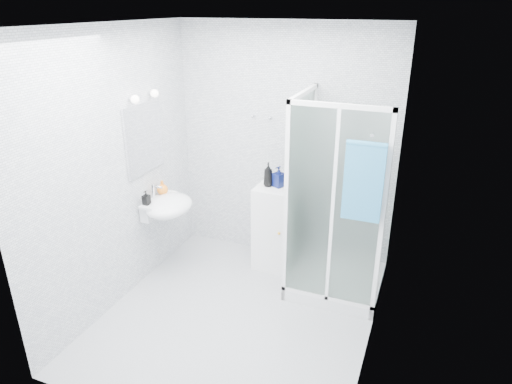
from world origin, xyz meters
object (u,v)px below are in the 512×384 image
at_px(wall_basin, 167,206).
at_px(soap_dispenser_black, 146,198).
at_px(storage_cabinet, 274,227).
at_px(soap_dispenser_orange, 162,187).
at_px(shampoo_bottle_a, 268,175).
at_px(shower_enclosure, 329,251).
at_px(shampoo_bottle_b, 279,177).
at_px(hand_towel, 364,180).

xyz_separation_m(wall_basin, soap_dispenser_black, (-0.12, -0.17, 0.14)).
relative_size(storage_cabinet, soap_dispenser_black, 6.48).
distance_m(storage_cabinet, soap_dispenser_orange, 1.28).
bearing_deg(shampoo_bottle_a, soap_dispenser_black, -145.10).
bearing_deg(soap_dispenser_orange, soap_dispenser_black, -90.72).
height_order(wall_basin, soap_dispenser_orange, soap_dispenser_orange).
bearing_deg(storage_cabinet, shampoo_bottle_a, 178.86).
bearing_deg(storage_cabinet, shower_enclosure, -17.94).
xyz_separation_m(shampoo_bottle_a, soap_dispenser_orange, (-1.03, -0.43, -0.14)).
distance_m(shower_enclosure, shampoo_bottle_a, 1.00).
bearing_deg(soap_dispenser_orange, shampoo_bottle_b, 21.83).
height_order(storage_cabinet, shampoo_bottle_b, shampoo_bottle_b).
xyz_separation_m(shower_enclosure, soap_dispenser_orange, (-1.78, -0.19, 0.49)).
distance_m(hand_towel, shampoo_bottle_a, 1.29).
height_order(wall_basin, soap_dispenser_black, wall_basin).
xyz_separation_m(shower_enclosure, hand_towel, (0.33, -0.40, 0.95)).
height_order(shower_enclosure, soap_dispenser_black, shower_enclosure).
height_order(wall_basin, shampoo_bottle_a, shampoo_bottle_a).
xyz_separation_m(shampoo_bottle_b, soap_dispenser_black, (-1.15, -0.75, -0.12)).
distance_m(shower_enclosure, storage_cabinet, 0.71).
bearing_deg(storage_cabinet, hand_towel, -31.12).
xyz_separation_m(hand_towel, shampoo_bottle_a, (-1.07, 0.64, -0.32)).
bearing_deg(soap_dispenser_black, soap_dispenser_orange, 89.28).
relative_size(shower_enclosure, soap_dispenser_orange, 13.26).
height_order(storage_cabinet, soap_dispenser_black, soap_dispenser_black).
bearing_deg(shower_enclosure, soap_dispenser_black, -164.76).
bearing_deg(soap_dispenser_black, hand_towel, 2.27).
xyz_separation_m(shampoo_bottle_a, shampoo_bottle_b, (0.11, 0.03, -0.02)).
relative_size(shampoo_bottle_b, soap_dispenser_orange, 1.48).
height_order(shower_enclosure, wall_basin, shower_enclosure).
height_order(shower_enclosure, soap_dispenser_orange, shower_enclosure).
relative_size(hand_towel, soap_dispenser_black, 4.75).
distance_m(storage_cabinet, shampoo_bottle_a, 0.61).
height_order(storage_cabinet, shampoo_bottle_a, shampoo_bottle_a).
bearing_deg(wall_basin, soap_dispenser_orange, 134.31).
xyz_separation_m(wall_basin, storage_cabinet, (0.99, 0.55, -0.32)).
bearing_deg(soap_dispenser_black, shampoo_bottle_a, 34.90).
xyz_separation_m(hand_towel, shampoo_bottle_b, (-0.96, 0.67, -0.34)).
height_order(hand_towel, soap_dispenser_orange, hand_towel).
relative_size(hand_towel, shampoo_bottle_a, 2.68).
relative_size(storage_cabinet, hand_towel, 1.36).
bearing_deg(soap_dispenser_orange, shower_enclosure, 6.20).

